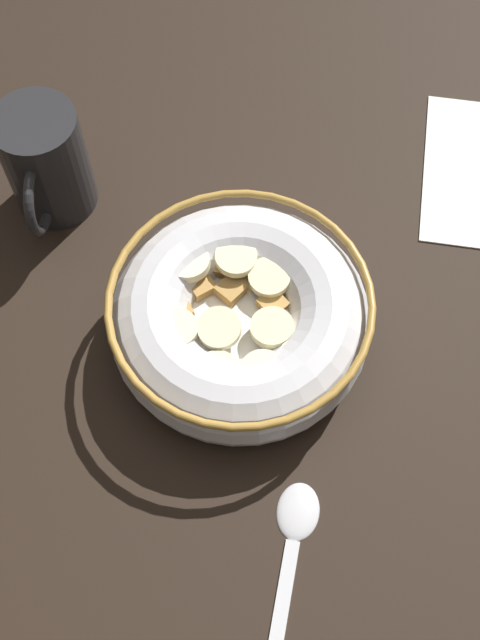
{
  "coord_description": "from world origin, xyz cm",
  "views": [
    {
      "loc": [
        26.53,
        1.57,
        56.06
      ],
      "look_at": [
        0.0,
        0.0,
        3.0
      ],
      "focal_mm": 44.21,
      "sensor_mm": 36.0,
      "label": 1
    }
  ],
  "objects_px": {
    "cereal_bowl": "(240,318)",
    "spoon": "(293,542)",
    "folded_napkin": "(479,171)",
    "coffee_mug": "(46,164)"
  },
  "relations": [
    {
      "from": "spoon",
      "to": "folded_napkin",
      "type": "bearing_deg",
      "value": 154.94
    },
    {
      "from": "coffee_mug",
      "to": "folded_napkin",
      "type": "bearing_deg",
      "value": 97.98
    },
    {
      "from": "cereal_bowl",
      "to": "spoon",
      "type": "bearing_deg",
      "value": 16.41
    },
    {
      "from": "cereal_bowl",
      "to": "folded_napkin",
      "type": "relative_size",
      "value": 1.23
    },
    {
      "from": "coffee_mug",
      "to": "folded_napkin",
      "type": "relative_size",
      "value": 0.62
    },
    {
      "from": "spoon",
      "to": "coffee_mug",
      "type": "height_order",
      "value": "coffee_mug"
    },
    {
      "from": "folded_napkin",
      "to": "coffee_mug",
      "type": "bearing_deg",
      "value": -82.02
    },
    {
      "from": "cereal_bowl",
      "to": "coffee_mug",
      "type": "xyz_separation_m",
      "value": [
        -0.12,
        -0.16,
        0.02
      ]
    },
    {
      "from": "cereal_bowl",
      "to": "spoon",
      "type": "distance_m",
      "value": 0.17
    },
    {
      "from": "cereal_bowl",
      "to": "folded_napkin",
      "type": "distance_m",
      "value": 0.27
    }
  ]
}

